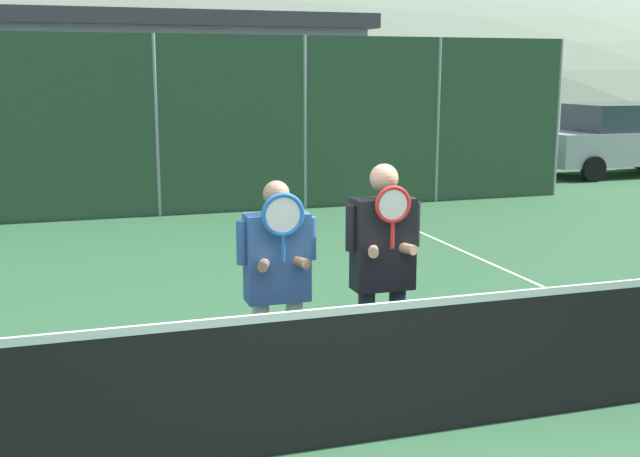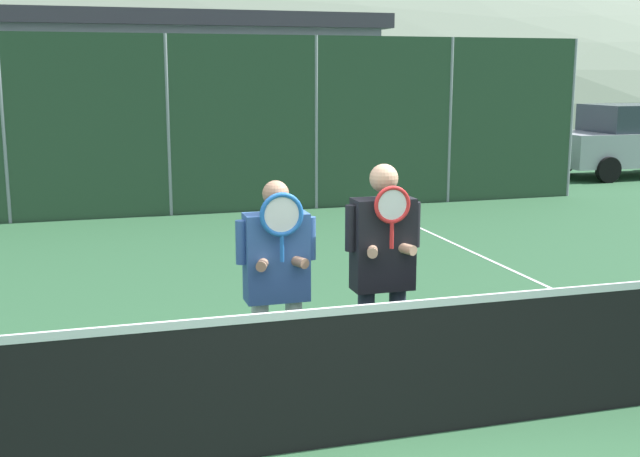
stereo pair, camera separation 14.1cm
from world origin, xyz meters
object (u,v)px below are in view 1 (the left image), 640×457
object	(u,v)px
player_center_left	(383,262)
car_right_of_center	(620,139)
car_left_of_center	(226,150)
car_center	(434,142)
player_leftmost	(278,275)

from	to	relation	value
player_center_left	car_right_of_center	bearing A→B (deg)	45.78
car_left_of_center	car_center	bearing A→B (deg)	2.07
car_center	car_right_of_center	bearing A→B (deg)	-6.85
player_center_left	car_left_of_center	world-z (taller)	player_center_left
player_center_left	car_right_of_center	distance (m)	15.54
player_center_left	car_center	world-z (taller)	player_center_left
car_center	player_center_left	bearing A→B (deg)	-117.36
player_center_left	car_right_of_center	world-z (taller)	player_center_left
car_left_of_center	car_right_of_center	size ratio (longest dim) A/B	1.10
car_center	car_right_of_center	world-z (taller)	car_center
player_leftmost	car_right_of_center	xyz separation A→B (m)	(11.64, 11.03, -0.14)
car_center	car_left_of_center	bearing A→B (deg)	-177.93
player_center_left	car_center	distance (m)	13.18
player_center_left	car_right_of_center	size ratio (longest dim) A/B	0.43
car_left_of_center	car_center	distance (m)	5.01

